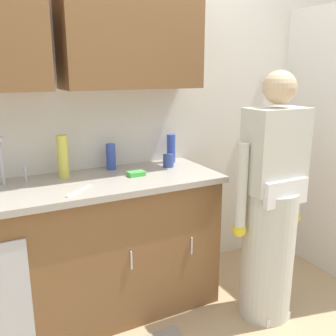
{
  "coord_description": "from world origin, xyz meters",
  "views": [
    {
      "loc": [
        -1.02,
        -1.56,
        1.62
      ],
      "look_at": [
        0.07,
        0.55,
        1.0
      ],
      "focal_mm": 40.24,
      "sensor_mm": 36.0,
      "label": 1
    }
  ],
  "objects_px": {
    "sink": "(14,193)",
    "bottle_water_short": "(171,148)",
    "person_at_sink": "(270,218)",
    "knife_on_counter": "(79,191)",
    "bottle_cleaner_spray": "(111,157)",
    "sponge": "(136,174)",
    "bottle_soap": "(63,157)",
    "cup_by_sink": "(168,161)"
  },
  "relations": [
    {
      "from": "person_at_sink",
      "to": "bottle_cleaner_spray",
      "type": "height_order",
      "value": "person_at_sink"
    },
    {
      "from": "bottle_cleaner_spray",
      "to": "sponge",
      "type": "bearing_deg",
      "value": -69.88
    },
    {
      "from": "person_at_sink",
      "to": "sponge",
      "type": "xyz_separation_m",
      "value": [
        -0.71,
        0.52,
        0.26
      ]
    },
    {
      "from": "bottle_cleaner_spray",
      "to": "sink",
      "type": "bearing_deg",
      "value": -163.09
    },
    {
      "from": "knife_on_counter",
      "to": "sponge",
      "type": "relative_size",
      "value": 2.18
    },
    {
      "from": "bottle_soap",
      "to": "knife_on_counter",
      "type": "height_order",
      "value": "bottle_soap"
    },
    {
      "from": "bottle_soap",
      "to": "cup_by_sink",
      "type": "bearing_deg",
      "value": -5.0
    },
    {
      "from": "sink",
      "to": "person_at_sink",
      "type": "distance_m",
      "value": 1.59
    },
    {
      "from": "bottle_soap",
      "to": "bottle_water_short",
      "type": "relative_size",
      "value": 1.32
    },
    {
      "from": "sink",
      "to": "bottle_soap",
      "type": "height_order",
      "value": "sink"
    },
    {
      "from": "sink",
      "to": "person_at_sink",
      "type": "xyz_separation_m",
      "value": [
        1.47,
        -0.55,
        -0.23
      ]
    },
    {
      "from": "knife_on_counter",
      "to": "sponge",
      "type": "height_order",
      "value": "sponge"
    },
    {
      "from": "person_at_sink",
      "to": "bottle_soap",
      "type": "distance_m",
      "value": 1.39
    },
    {
      "from": "bottle_water_short",
      "to": "knife_on_counter",
      "type": "distance_m",
      "value": 0.9
    },
    {
      "from": "cup_by_sink",
      "to": "bottle_soap",
      "type": "bearing_deg",
      "value": 175.0
    },
    {
      "from": "sink",
      "to": "knife_on_counter",
      "type": "xyz_separation_m",
      "value": [
        0.34,
        -0.19,
        0.02
      ]
    },
    {
      "from": "bottle_cleaner_spray",
      "to": "bottle_water_short",
      "type": "bearing_deg",
      "value": -0.54
    },
    {
      "from": "bottle_water_short",
      "to": "sponge",
      "type": "bearing_deg",
      "value": -148.46
    },
    {
      "from": "cup_by_sink",
      "to": "knife_on_counter",
      "type": "height_order",
      "value": "cup_by_sink"
    },
    {
      "from": "person_at_sink",
      "to": "knife_on_counter",
      "type": "distance_m",
      "value": 1.21
    },
    {
      "from": "bottle_water_short",
      "to": "sponge",
      "type": "distance_m",
      "value": 0.46
    },
    {
      "from": "bottle_cleaner_spray",
      "to": "cup_by_sink",
      "type": "xyz_separation_m",
      "value": [
        0.39,
        -0.13,
        -0.04
      ]
    },
    {
      "from": "bottle_cleaner_spray",
      "to": "cup_by_sink",
      "type": "distance_m",
      "value": 0.41
    },
    {
      "from": "knife_on_counter",
      "to": "cup_by_sink",
      "type": "bearing_deg",
      "value": 160.18
    },
    {
      "from": "person_at_sink",
      "to": "cup_by_sink",
      "type": "xyz_separation_m",
      "value": [
        -0.41,
        0.63,
        0.29
      ]
    },
    {
      "from": "person_at_sink",
      "to": "knife_on_counter",
      "type": "bearing_deg",
      "value": 162.16
    },
    {
      "from": "sink",
      "to": "cup_by_sink",
      "type": "bearing_deg",
      "value": 4.16
    },
    {
      "from": "sink",
      "to": "knife_on_counter",
      "type": "relative_size",
      "value": 2.08
    },
    {
      "from": "sink",
      "to": "person_at_sink",
      "type": "bearing_deg",
      "value": -20.67
    },
    {
      "from": "bottle_cleaner_spray",
      "to": "bottle_soap",
      "type": "relative_size",
      "value": 0.65
    },
    {
      "from": "bottle_soap",
      "to": "bottle_water_short",
      "type": "bearing_deg",
      "value": 4.05
    },
    {
      "from": "sink",
      "to": "bottle_water_short",
      "type": "bearing_deg",
      "value": 9.86
    },
    {
      "from": "bottle_soap",
      "to": "sponge",
      "type": "height_order",
      "value": "bottle_soap"
    },
    {
      "from": "bottle_soap",
      "to": "sponge",
      "type": "bearing_deg",
      "value": -22.59
    },
    {
      "from": "sponge",
      "to": "cup_by_sink",
      "type": "bearing_deg",
      "value": 21.08
    },
    {
      "from": "cup_by_sink",
      "to": "knife_on_counter",
      "type": "bearing_deg",
      "value": -159.61
    },
    {
      "from": "knife_on_counter",
      "to": "sponge",
      "type": "distance_m",
      "value": 0.45
    },
    {
      "from": "bottle_soap",
      "to": "bottle_water_short",
      "type": "height_order",
      "value": "bottle_soap"
    },
    {
      "from": "bottle_cleaner_spray",
      "to": "bottle_water_short",
      "type": "distance_m",
      "value": 0.48
    },
    {
      "from": "sink",
      "to": "bottle_soap",
      "type": "bearing_deg",
      "value": 23.4
    },
    {
      "from": "sink",
      "to": "bottle_soap",
      "type": "relative_size",
      "value": 1.79
    },
    {
      "from": "bottle_soap",
      "to": "bottle_cleaner_spray",
      "type": "bearing_deg",
      "value": 10.31
    }
  ]
}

